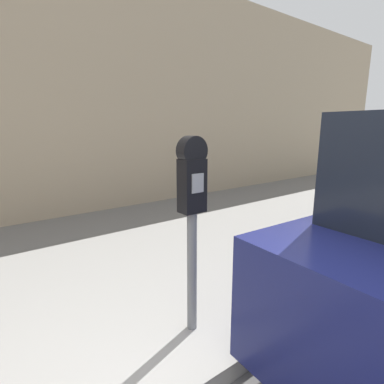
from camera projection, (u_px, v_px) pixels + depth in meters
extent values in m
cube|color=#9E9B96|center=(105.00, 295.00, 2.84)|extent=(24.00, 2.80, 0.13)
cube|color=tan|center=(22.00, 83.00, 4.93)|extent=(24.00, 0.30, 4.67)
cylinder|color=slate|center=(192.00, 272.00, 2.18)|extent=(0.07, 0.07, 0.91)
cube|color=black|center=(192.00, 186.00, 2.04)|extent=(0.17, 0.12, 0.37)
cube|color=gray|center=(198.00, 183.00, 1.99)|extent=(0.10, 0.01, 0.13)
cylinder|color=black|center=(192.00, 151.00, 1.99)|extent=(0.20, 0.10, 0.20)
cylinder|color=black|center=(332.00, 303.00, 2.28)|extent=(0.64, 0.25, 0.63)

